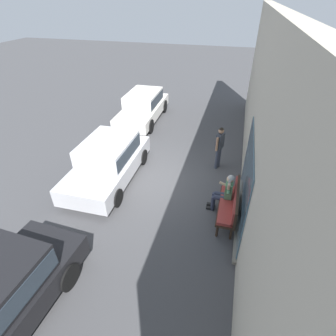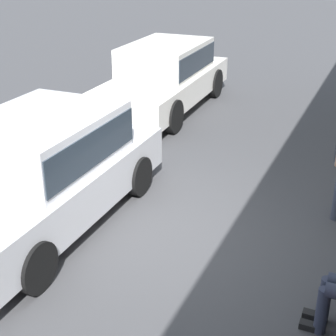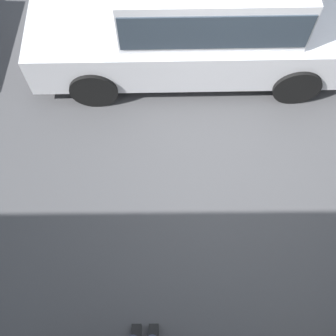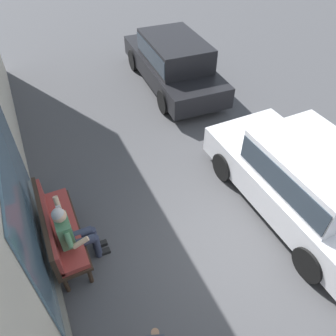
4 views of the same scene
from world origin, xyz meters
TOP-DOWN VIEW (x-y plane):
  - ground_plane at (0.00, 0.00)m, footprint 60.00×60.00m
  - building_facade at (0.01, 3.40)m, footprint 18.00×0.51m
  - bench at (1.24, 2.90)m, footprint 1.85×0.55m
  - person_on_phone at (0.91, 2.67)m, footprint 0.73×0.74m
  - parked_car_near at (-5.22, -2.17)m, footprint 4.54×1.92m
  - parked_car_mid at (0.23, -1.57)m, footprint 4.22×1.96m
  - pedestrian_standing at (-1.52, 2.23)m, footprint 0.52×0.32m

SIDE VIEW (x-z plane):
  - ground_plane at x=0.00m, z-range 0.00..0.00m
  - bench at x=1.24m, z-range 0.09..1.11m
  - person_on_phone at x=0.91m, z-range 0.04..1.41m
  - parked_car_near at x=-5.22m, z-range 0.07..1.56m
  - parked_car_mid at x=0.23m, z-range 0.06..1.58m
  - pedestrian_standing at x=-1.52m, z-range 0.16..1.89m
  - building_facade at x=0.01m, z-range -0.01..5.48m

